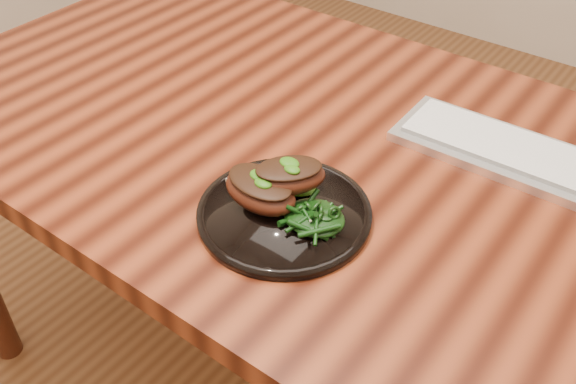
% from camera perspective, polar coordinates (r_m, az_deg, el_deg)
% --- Properties ---
extents(desk, '(1.60, 0.80, 0.75)m').
position_cam_1_polar(desk, '(1.07, 4.93, 0.14)').
color(desk, black).
rests_on(desk, ground).
extents(plate, '(0.24, 0.24, 0.01)m').
position_cam_1_polar(plate, '(0.89, -0.33, -1.91)').
color(plate, black).
rests_on(plate, desk).
extents(lamb_chop_front, '(0.12, 0.09, 0.05)m').
position_cam_1_polar(lamb_chop_front, '(0.88, -2.50, 0.25)').
color(lamb_chop_front, '#3F170C').
rests_on(lamb_chop_front, plate).
extents(lamb_chop_back, '(0.12, 0.12, 0.05)m').
position_cam_1_polar(lamb_chop_back, '(0.88, 0.03, 1.49)').
color(lamb_chop_back, '#3F170C').
rests_on(lamb_chop_back, plate).
extents(herb_smear, '(0.09, 0.06, 0.01)m').
position_cam_1_polar(herb_smear, '(0.93, 0.11, 0.94)').
color(herb_smear, '#194A08').
rests_on(herb_smear, plate).
extents(greens_heap, '(0.09, 0.08, 0.03)m').
position_cam_1_polar(greens_heap, '(0.86, 2.38, -2.01)').
color(greens_heap, black).
rests_on(greens_heap, plate).
extents(keyboard, '(0.46, 0.15, 0.02)m').
position_cam_1_polar(keyboard, '(1.04, 21.66, 2.39)').
color(keyboard, silver).
rests_on(keyboard, desk).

